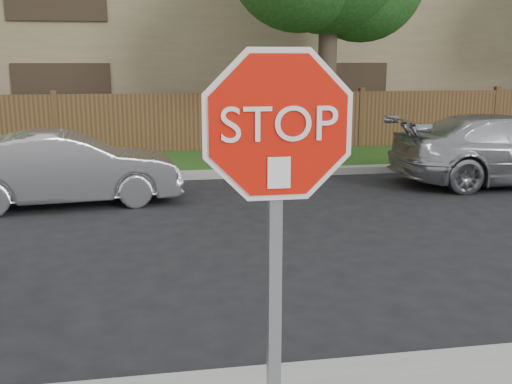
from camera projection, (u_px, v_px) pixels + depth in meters
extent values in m
plane|color=black|center=(367.00, 367.00, 4.88)|extent=(90.00, 90.00, 0.00)
cube|color=gray|center=(232.00, 174.00, 12.70)|extent=(70.00, 0.30, 0.15)
cube|color=#1E4714|center=(223.00, 162.00, 14.29)|extent=(70.00, 3.00, 0.12)
cube|color=#4C2E1A|center=(215.00, 124.00, 15.66)|extent=(70.00, 0.12, 1.60)
cube|color=#8A7255|center=(197.00, 43.00, 20.57)|extent=(34.00, 8.00, 6.00)
cylinder|color=#382B21|center=(327.00, 80.00, 14.20)|extent=(0.44, 0.44, 3.92)
cube|color=gray|center=(274.00, 301.00, 3.04)|extent=(0.06, 0.06, 2.30)
cylinder|color=white|center=(278.00, 125.00, 2.79)|extent=(1.01, 0.02, 1.01)
cylinder|color=red|center=(279.00, 126.00, 2.78)|extent=(0.93, 0.02, 0.93)
cube|color=white|center=(279.00, 173.00, 2.81)|extent=(0.11, 0.00, 0.15)
imported|color=#ACABB0|center=(67.00, 169.00, 10.21)|extent=(3.93, 1.74, 1.25)
imported|color=#9EA1A5|center=(511.00, 150.00, 11.92)|extent=(4.81, 2.08, 1.38)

